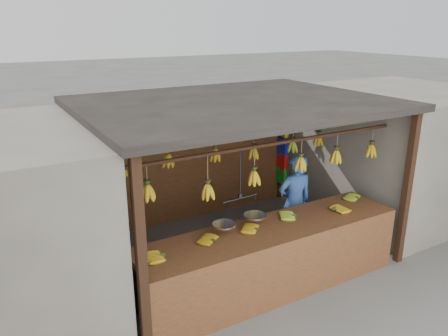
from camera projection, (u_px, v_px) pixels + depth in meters
ground at (233, 251)px, 6.92m from camera, size 80.00×80.00×0.00m
stall at (223, 125)px, 6.56m from camera, size 4.30×3.30×2.40m
neighbor_right at (396, 150)px, 8.27m from camera, size 3.00×3.00×2.30m
counter at (278, 245)px, 5.64m from camera, size 3.72×0.85×0.96m
hanging_bananas at (235, 153)px, 6.40m from camera, size 3.62×2.25×0.39m
balance_scale at (240, 217)px, 5.49m from camera, size 0.75×0.31×0.95m
vendor at (295, 203)px, 6.79m from camera, size 0.62×0.47×1.55m
bag_bundles at (282, 153)px, 8.64m from camera, size 0.08×0.26×1.31m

